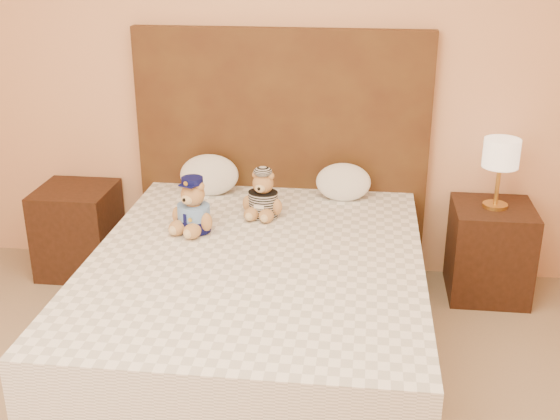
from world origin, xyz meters
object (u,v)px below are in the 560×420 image
object	(u,v)px
pillow_right	(343,180)
lamp	(501,157)
pillow_left	(209,173)
nightstand_left	(78,230)
bed	(257,305)
teddy_prisoner	(263,194)
nightstand_right	(489,251)
teddy_police	(193,205)

from	to	relation	value
pillow_right	lamp	bearing A→B (deg)	-1.99
pillow_left	nightstand_left	bearing A→B (deg)	-177.95
bed	lamp	world-z (taller)	lamp
pillow_left	teddy_prisoner	bearing A→B (deg)	-41.49
nightstand_right	pillow_right	world-z (taller)	pillow_right
pillow_left	pillow_right	bearing A→B (deg)	0.00
nightstand_right	teddy_police	size ratio (longest dim) A/B	1.88
lamp	pillow_left	distance (m)	1.67
nightstand_left	pillow_left	bearing A→B (deg)	2.05
teddy_prisoner	pillow_left	bearing A→B (deg)	148.42
nightstand_right	lamp	size ratio (longest dim) A/B	1.38
nightstand_right	teddy_police	distance (m)	1.76
nightstand_right	teddy_police	bearing A→B (deg)	-161.36
bed	pillow_right	xyz separation A→B (m)	(0.39, 0.83, 0.39)
teddy_prisoner	pillow_right	size ratio (longest dim) A/B	0.83
lamp	teddy_prisoner	bearing A→B (deg)	-166.96
bed	teddy_police	distance (m)	0.61
teddy_police	pillow_right	size ratio (longest dim) A/B	0.92
bed	teddy_police	world-z (taller)	teddy_police
teddy_police	pillow_left	xyz separation A→B (m)	(-0.04, 0.58, -0.02)
bed	teddy_prisoner	distance (m)	0.65
nightstand_left	lamp	distance (m)	2.56
pillow_left	pillow_right	size ratio (longest dim) A/B	1.11
nightstand_left	lamp	bearing A→B (deg)	0.00
pillow_left	pillow_right	distance (m)	0.80
nightstand_left	pillow_left	world-z (taller)	pillow_left
teddy_prisoner	nightstand_right	bearing A→B (deg)	22.95
lamp	teddy_prisoner	size ratio (longest dim) A/B	1.52
teddy_prisoner	nightstand_left	bearing A→B (deg)	176.07
teddy_police	teddy_prisoner	size ratio (longest dim) A/B	1.11
teddy_police	pillow_left	distance (m)	0.58
nightstand_left	bed	bearing A→B (deg)	-32.62
bed	nightstand_right	world-z (taller)	same
bed	nightstand_right	bearing A→B (deg)	32.62
bed	nightstand_right	xyz separation A→B (m)	(1.25, 0.80, -0.00)
bed	pillow_left	bearing A→B (deg)	116.29
pillow_left	lamp	bearing A→B (deg)	-1.04
nightstand_right	teddy_prisoner	xyz separation A→B (m)	(-1.29, -0.30, 0.41)
bed	teddy_prisoner	size ratio (longest dim) A/B	7.58
lamp	teddy_police	bearing A→B (deg)	-161.36
nightstand_right	bed	bearing A→B (deg)	-147.38
pillow_left	nightstand_right	bearing A→B (deg)	-1.04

